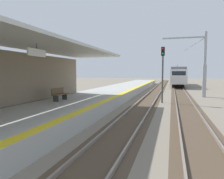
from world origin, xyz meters
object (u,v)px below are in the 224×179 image
Objects in this scene: catenary_pylon_far_side at (202,66)px; platform_bench at (59,94)px; rail_signal_post at (163,69)px; approaching_train at (177,76)px.

catenary_pylon_far_side reaches higher than platform_bench.
catenary_pylon_far_side is at bearing 51.16° from platform_bench.
catenary_pylon_far_side reaches higher than rail_signal_post.
rail_signal_post reaches higher than platform_bench.
platform_bench is (-6.67, -7.21, -1.82)m from rail_signal_post.
approaching_train is at bearing 95.83° from catenary_pylon_far_side.
catenary_pylon_far_side reaches higher than approaching_train.
platform_bench is (-10.82, -13.43, -2.23)m from catenary_pylon_far_side.
rail_signal_post is 3.25× the size of platform_bench.
rail_signal_post is at bearing 47.23° from platform_bench.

